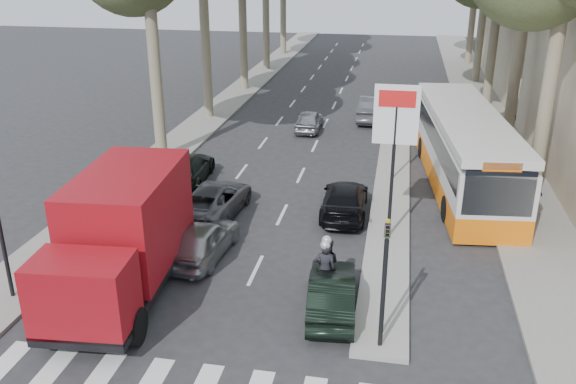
{
  "coord_description": "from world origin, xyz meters",
  "views": [
    {
      "loc": [
        3.31,
        -14.88,
        9.75
      ],
      "look_at": [
        -0.38,
        4.97,
        1.6
      ],
      "focal_mm": 38.0,
      "sensor_mm": 36.0,
      "label": 1
    }
  ],
  "objects_px": {
    "city_bus": "(464,148)",
    "motorcycle": "(325,268)",
    "dark_hatchback": "(332,292)",
    "silver_hatchback": "(203,240)",
    "red_truck": "(122,235)"
  },
  "relations": [
    {
      "from": "silver_hatchback",
      "to": "red_truck",
      "type": "height_order",
      "value": "red_truck"
    },
    {
      "from": "silver_hatchback",
      "to": "motorcycle",
      "type": "relative_size",
      "value": 1.7
    },
    {
      "from": "red_truck",
      "to": "motorcycle",
      "type": "height_order",
      "value": "red_truck"
    },
    {
      "from": "motorcycle",
      "to": "red_truck",
      "type": "bearing_deg",
      "value": -172.24
    },
    {
      "from": "dark_hatchback",
      "to": "city_bus",
      "type": "distance_m",
      "value": 11.92
    },
    {
      "from": "city_bus",
      "to": "motorcycle",
      "type": "height_order",
      "value": "city_bus"
    },
    {
      "from": "red_truck",
      "to": "silver_hatchback",
      "type": "bearing_deg",
      "value": 53.83
    },
    {
      "from": "silver_hatchback",
      "to": "city_bus",
      "type": "distance_m",
      "value": 12.49
    },
    {
      "from": "silver_hatchback",
      "to": "city_bus",
      "type": "relative_size",
      "value": 0.3
    },
    {
      "from": "silver_hatchback",
      "to": "dark_hatchback",
      "type": "height_order",
      "value": "silver_hatchback"
    },
    {
      "from": "silver_hatchback",
      "to": "red_truck",
      "type": "relative_size",
      "value": 0.55
    },
    {
      "from": "dark_hatchback",
      "to": "motorcycle",
      "type": "bearing_deg",
      "value": -76.22
    },
    {
      "from": "silver_hatchback",
      "to": "city_bus",
      "type": "xyz_separation_m",
      "value": [
        9.03,
        8.57,
        1.06
      ]
    },
    {
      "from": "silver_hatchback",
      "to": "city_bus",
      "type": "height_order",
      "value": "city_bus"
    },
    {
      "from": "city_bus",
      "to": "motorcycle",
      "type": "relative_size",
      "value": 5.6
    }
  ]
}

